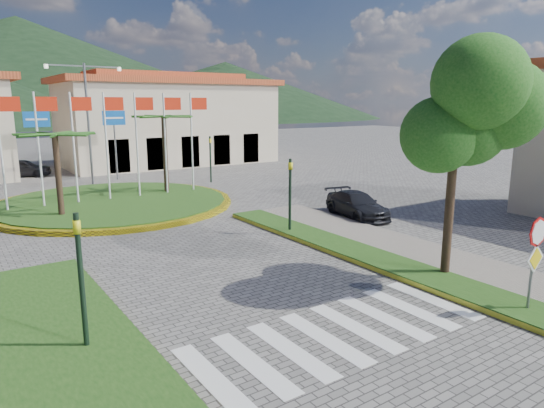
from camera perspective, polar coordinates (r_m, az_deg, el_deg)
verge_right at (r=14.64m, az=27.61°, el=-11.15°), size 1.60×28.00×0.18m
median_left at (r=11.42m, az=-26.92°, el=-17.66°), size 5.00×14.00×0.18m
crosswalk at (r=12.21m, az=7.62°, el=-14.86°), size 8.00×3.00×0.01m
roundabout_island at (r=27.58m, az=-18.18°, el=0.19°), size 12.70×12.70×6.00m
stop_sign at (r=14.17m, az=28.59°, el=-4.70°), size 0.80×0.11×2.65m
deciduous_tree at (r=15.75m, az=20.92°, el=10.00°), size 3.60×3.60×6.80m
traffic_light_left at (r=11.32m, az=-21.61°, el=-7.19°), size 0.15×0.18×3.20m
traffic_light_right at (r=20.28m, az=2.14°, el=1.82°), size 0.15×0.18×3.20m
traffic_light_far at (r=33.93m, az=-7.26°, el=5.79°), size 0.18×0.15×3.20m
direction_sign_west at (r=35.47m, az=-25.84°, el=7.55°), size 1.60×0.14×5.20m
direction_sign_east at (r=36.56m, az=-18.03°, el=8.24°), size 1.60×0.14×5.20m
street_lamp_centre at (r=35.07m, az=-20.84°, el=9.50°), size 4.80×0.16×8.00m
building_right at (r=45.52m, az=-12.09°, el=9.63°), size 19.08×9.54×8.05m
hill_far_mid at (r=165.83m, az=-27.46°, el=13.87°), size 180.00×180.00×30.00m
hill_far_east at (r=159.16m, az=-5.45°, el=13.08°), size 120.00×120.00×18.00m
car_dark_a at (r=40.90m, az=-27.25°, el=3.79°), size 4.19×2.98×1.32m
car_dark_b at (r=40.95m, az=-18.65°, el=4.37°), size 3.60×1.67×1.14m
car_side_right at (r=23.90m, az=9.96°, el=-0.08°), size 2.56×4.42×1.20m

